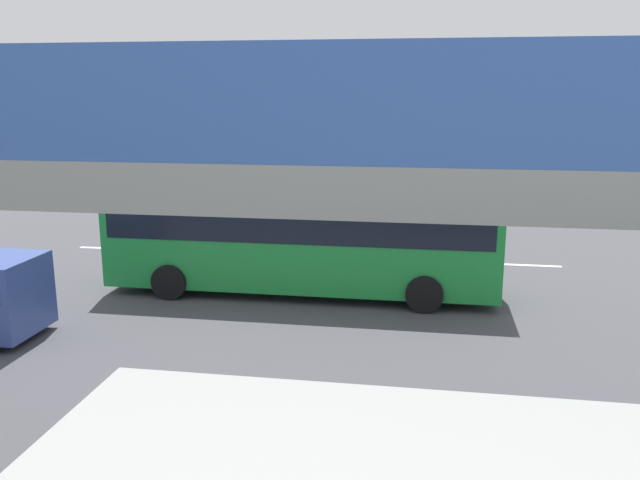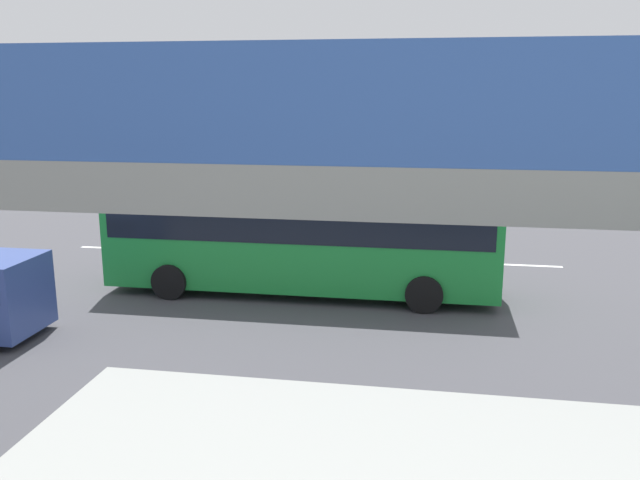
{
  "view_description": "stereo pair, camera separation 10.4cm",
  "coord_description": "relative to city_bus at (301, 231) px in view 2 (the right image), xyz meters",
  "views": [
    {
      "loc": [
        -4.3,
        20.18,
        5.98
      ],
      "look_at": [
        -1.17,
        1.13,
        1.6
      ],
      "focal_mm": 37.13,
      "sensor_mm": 36.0,
      "label": 1
    },
    {
      "loc": [
        -4.4,
        20.16,
        5.98
      ],
      "look_at": [
        -1.17,
        1.13,
        1.6
      ],
      "focal_mm": 37.13,
      "sensor_mm": 36.0,
      "label": 2
    }
  ],
  "objects": [
    {
      "name": "lane_dash_leftmost",
      "position": [
        -7.37,
        -4.39,
        -1.88
      ],
      "size": [
        2.0,
        0.2,
        0.01
      ],
      "primitive_type": "cube",
      "color": "silver",
      "rests_on": "ground"
    },
    {
      "name": "lane_dash_left",
      "position": [
        -3.37,
        -4.39,
        -1.88
      ],
      "size": [
        2.0,
        0.2,
        0.01
      ],
      "primitive_type": "cube",
      "color": "silver",
      "rests_on": "ground"
    },
    {
      "name": "lane_dash_centre",
      "position": [
        0.63,
        -4.39,
        -1.88
      ],
      "size": [
        2.0,
        0.2,
        0.01
      ],
      "primitive_type": "cube",
      "color": "silver",
      "rests_on": "ground"
    },
    {
      "name": "city_bus",
      "position": [
        0.0,
        0.0,
        0.0
      ],
      "size": [
        11.54,
        2.85,
        3.15
      ],
      "color": "#1E8C38",
      "rests_on": "ground"
    },
    {
      "name": "pedestrian_overpass",
      "position": [
        0.63,
        11.66,
        2.8
      ],
      "size": [
        25.38,
        2.6,
        6.41
      ],
      "color": "gray",
      "rests_on": "ground"
    },
    {
      "name": "ground",
      "position": [
        0.63,
        -1.33,
        -1.88
      ],
      "size": [
        80.0,
        80.0,
        0.0
      ],
      "primitive_type": "plane",
      "color": "#424247"
    },
    {
      "name": "traffic_sign",
      "position": [
        -2.82,
        -5.69,
        0.01
      ],
      "size": [
        0.08,
        0.6,
        2.8
      ],
      "color": "slate",
      "rests_on": "ground"
    },
    {
      "name": "lane_dash_right",
      "position": [
        4.63,
        -4.39,
        -1.88
      ],
      "size": [
        2.0,
        0.2,
        0.01
      ],
      "primitive_type": "cube",
      "color": "silver",
      "rests_on": "ground"
    },
    {
      "name": "lane_dash_rightmost",
      "position": [
        8.63,
        -4.39,
        -1.88
      ],
      "size": [
        2.0,
        0.2,
        0.01
      ],
      "primitive_type": "cube",
      "color": "silver",
      "rests_on": "ground"
    }
  ]
}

